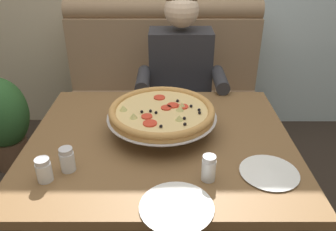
{
  "coord_description": "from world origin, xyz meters",
  "views": [
    {
      "loc": [
        0.03,
        -1.27,
        1.55
      ],
      "look_at": [
        0.04,
        0.03,
        0.84
      ],
      "focal_mm": 35.78,
      "sensor_mm": 36.0,
      "label": 1
    }
  ],
  "objects": [
    {
      "name": "pizza",
      "position": [
        0.01,
        0.06,
        0.84
      ],
      "size": [
        0.5,
        0.5,
        0.13
      ],
      "color": "silver",
      "rests_on": "dining_table"
    },
    {
      "name": "shaker_pepper_flakes",
      "position": [
        -0.35,
        -0.23,
        0.78
      ],
      "size": [
        0.06,
        0.06,
        0.1
      ],
      "color": "white",
      "rests_on": "dining_table"
    },
    {
      "name": "shaker_oregano",
      "position": [
        0.18,
        -0.28,
        0.78
      ],
      "size": [
        0.05,
        0.05,
        0.1
      ],
      "color": "white",
      "rests_on": "dining_table"
    },
    {
      "name": "patio_chair",
      "position": [
        1.35,
        2.4,
        0.52
      ],
      "size": [
        0.42,
        0.42,
        0.86
      ],
      "color": "black",
      "rests_on": "ground_plane"
    },
    {
      "name": "plate_near_right",
      "position": [
        0.06,
        -0.43,
        0.75
      ],
      "size": [
        0.25,
        0.25,
        0.02
      ],
      "color": "white",
      "rests_on": "dining_table"
    },
    {
      "name": "plate_near_left",
      "position": [
        0.42,
        -0.25,
        0.75
      ],
      "size": [
        0.23,
        0.23,
        0.02
      ],
      "color": "white",
      "rests_on": "dining_table"
    },
    {
      "name": "dining_table",
      "position": [
        0.0,
        0.0,
        0.65
      ],
      "size": [
        1.18,
        0.99,
        0.74
      ],
      "color": "brown",
      "rests_on": "ground_plane"
    },
    {
      "name": "booth_bench",
      "position": [
        0.0,
        0.97,
        0.4
      ],
      "size": [
        1.44,
        0.78,
        1.13
      ],
      "color": "#937556",
      "rests_on": "ground_plane"
    },
    {
      "name": "diner_main",
      "position": [
        0.12,
        0.7,
        0.71
      ],
      "size": [
        0.54,
        0.64,
        1.27
      ],
      "color": "#2D3342",
      "rests_on": "ground_plane"
    },
    {
      "name": "shaker_parmesan",
      "position": [
        -0.42,
        -0.29,
        0.78
      ],
      "size": [
        0.06,
        0.06,
        0.1
      ],
      "color": "white",
      "rests_on": "dining_table"
    },
    {
      "name": "potted_plant",
      "position": [
        -1.13,
        0.79,
        0.39
      ],
      "size": [
        0.36,
        0.36,
        0.7
      ],
      "color": "brown",
      "rests_on": "ground_plane"
    }
  ]
}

